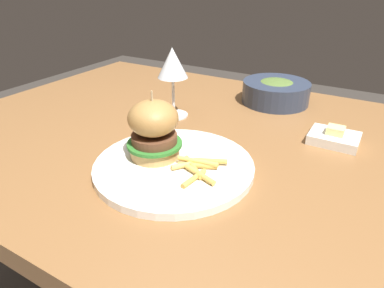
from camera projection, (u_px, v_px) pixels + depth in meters
dining_table at (245, 182)px, 0.73m from camera, size 1.42×0.85×0.74m
main_plate at (174, 166)px, 0.62m from camera, size 0.29×0.29×0.01m
burger_sandwich at (154, 129)px, 0.61m from camera, size 0.10×0.10×0.13m
fries_pile at (197, 167)px, 0.59m from camera, size 0.09×0.11×0.02m
wine_glass at (173, 66)px, 0.79m from camera, size 0.07×0.07×0.17m
butter_dish at (334, 137)px, 0.71m from camera, size 0.10×0.08×0.04m
soup_bowl at (276, 91)px, 0.92m from camera, size 0.18×0.18×0.06m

